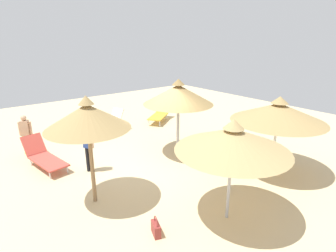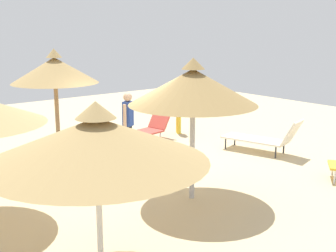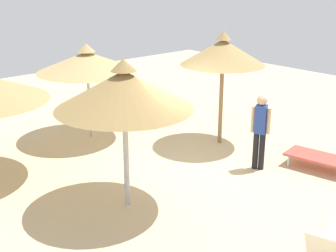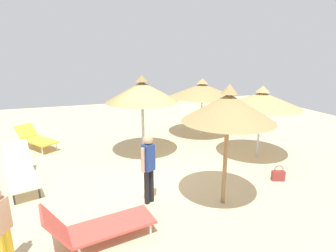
% 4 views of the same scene
% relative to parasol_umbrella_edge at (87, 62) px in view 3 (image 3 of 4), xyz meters
% --- Properties ---
extents(ground, '(24.00, 24.00, 0.10)m').
position_rel_parasol_umbrella_edge_xyz_m(ground, '(-0.14, -3.64, -2.09)').
color(ground, beige).
extents(parasol_umbrella_edge, '(2.62, 2.62, 2.51)m').
position_rel_parasol_umbrella_edge_xyz_m(parasol_umbrella_edge, '(0.00, 0.00, 0.00)').
color(parasol_umbrella_edge, '#B2B2B7').
rests_on(parasol_umbrella_edge, ground).
extents(parasol_umbrella_far_right, '(2.52, 2.52, 2.83)m').
position_rel_parasol_umbrella_edge_xyz_m(parasol_umbrella_far_right, '(-1.56, -3.73, 0.23)').
color(parasol_umbrella_far_right, '#B2B2B7').
rests_on(parasol_umbrella_far_right, ground).
extents(parasol_umbrella_far_left, '(2.11, 2.11, 2.90)m').
position_rel_parasol_umbrella_edge_xyz_m(parasol_umbrella_far_left, '(2.24, -2.66, 0.33)').
color(parasol_umbrella_far_left, olive).
rests_on(parasol_umbrella_far_left, ground).
extents(person_standing_edge, '(0.31, 0.39, 1.74)m').
position_rel_parasol_umbrella_edge_xyz_m(person_standing_edge, '(1.65, -4.37, -1.06)').
color(person_standing_edge, black).
rests_on(person_standing_edge, ground).
extents(handbag, '(0.26, 0.39, 0.47)m').
position_rel_parasol_umbrella_edge_xyz_m(handbag, '(1.73, -0.57, -1.88)').
color(handbag, maroon).
rests_on(handbag, ground).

